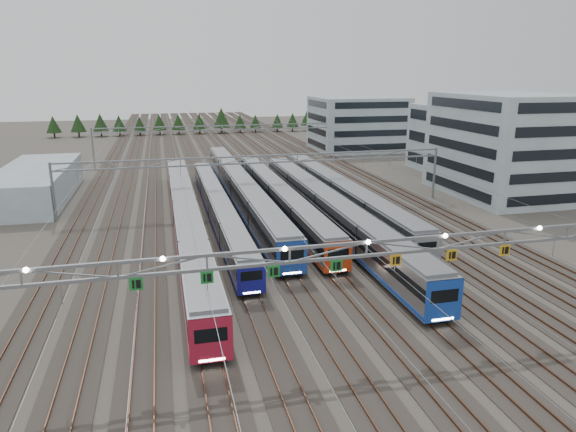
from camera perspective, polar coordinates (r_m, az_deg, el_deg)
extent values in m
plane|color=#47423A|center=(39.71, 8.27, -13.63)|extent=(400.00, 400.00, 0.00)
cube|color=#2D2823|center=(134.01, -7.97, 7.23)|extent=(54.00, 260.00, 0.08)
cube|color=brown|center=(133.83, -18.94, 6.58)|extent=(0.08, 260.00, 0.16)
cube|color=brown|center=(138.91, 2.62, 7.71)|extent=(0.08, 260.00, 0.16)
cube|color=brown|center=(133.92, -8.28, 7.26)|extent=(0.08, 260.00, 0.16)
cube|color=brown|center=(134.07, -7.67, 7.30)|extent=(0.08, 260.00, 0.16)
cube|color=black|center=(66.45, -11.27, -1.17)|extent=(2.47, 64.60, 0.37)
cube|color=#A0A3A8|center=(65.96, -11.35, 0.33)|extent=(2.91, 65.91, 3.28)
cube|color=black|center=(65.86, -11.37, 0.66)|extent=(2.97, 65.58, 0.99)
cube|color=#B21B35|center=(66.33, -11.29, -0.81)|extent=(2.96, 65.58, 0.36)
cube|color=slate|center=(65.53, -11.44, 1.80)|extent=(2.62, 64.60, 0.26)
cube|color=#B21B35|center=(35.26, -8.54, -13.50)|extent=(2.93, 0.12, 3.28)
cube|color=black|center=(35.05, -8.56, -12.96)|extent=(2.18, 0.10, 0.99)
cube|color=white|center=(35.92, -8.44, -15.54)|extent=(1.75, 0.06, 0.16)
cube|color=black|center=(70.13, -7.75, -0.14)|extent=(2.15, 51.37, 0.33)
cube|color=#A0A3A8|center=(69.72, -7.80, 1.11)|extent=(2.53, 52.41, 2.85)
cube|color=black|center=(69.64, -7.81, 1.38)|extent=(2.59, 52.15, 0.86)
cube|color=#181890|center=(70.03, -7.76, 0.16)|extent=(2.58, 52.15, 0.32)
cube|color=slate|center=(69.36, -7.85, 2.32)|extent=(2.28, 51.37, 0.23)
cube|color=#181890|center=(45.06, -4.09, -7.02)|extent=(2.55, 0.12, 2.85)
cube|color=black|center=(44.91, -4.09, -6.63)|extent=(1.90, 0.10, 0.86)
cube|color=white|center=(45.50, -4.04, -8.49)|extent=(1.52, 0.06, 0.14)
cube|color=black|center=(79.37, -5.26, 1.82)|extent=(2.58, 62.60, 0.39)
cube|color=#A0A3A8|center=(78.94, -5.29, 3.15)|extent=(3.03, 63.88, 3.41)
cube|color=black|center=(78.85, -5.30, 3.44)|extent=(3.09, 63.56, 1.03)
cube|color=#1E44A7|center=(79.26, -5.26, 2.14)|extent=(3.08, 63.56, 0.38)
cube|color=slate|center=(78.57, -5.32, 4.44)|extent=(2.73, 62.60, 0.27)
cube|color=#1E44A7|center=(48.84, 0.45, -4.71)|extent=(3.05, 0.12, 3.41)
cube|color=black|center=(48.67, 0.46, -4.27)|extent=(2.27, 0.10, 1.03)
cube|color=white|center=(49.32, 0.46, -6.35)|extent=(1.82, 0.06, 0.16)
cube|color=black|center=(74.26, -1.09, 0.91)|extent=(2.39, 51.15, 0.36)
cube|color=#A0A3A8|center=(73.84, -1.10, 2.22)|extent=(2.81, 52.19, 3.16)
cube|color=black|center=(73.75, -1.10, 2.51)|extent=(2.87, 51.93, 0.95)
cube|color=red|center=(74.16, -1.09, 1.22)|extent=(2.86, 51.93, 0.35)
cube|color=slate|center=(73.47, -1.10, 3.50)|extent=(2.53, 51.15, 0.25)
cube|color=red|center=(49.81, 5.59, -4.56)|extent=(2.83, 0.12, 3.16)
cube|color=black|center=(49.66, 5.61, -4.16)|extent=(2.11, 0.10, 0.95)
cube|color=white|center=(50.25, 5.57, -6.06)|extent=(1.69, 0.06, 0.15)
cube|color=black|center=(67.51, 4.25, -0.63)|extent=(2.63, 57.41, 0.40)
cube|color=#A0A3A8|center=(66.99, 4.28, 0.95)|extent=(3.10, 58.59, 3.48)
cube|color=black|center=(66.89, 4.29, 1.30)|extent=(3.16, 58.29, 1.05)
cube|color=#1945B5|center=(67.38, 4.26, -0.25)|extent=(3.15, 58.29, 0.39)
cube|color=slate|center=(66.55, 4.31, 2.49)|extent=(2.79, 57.41, 0.28)
cube|color=#1945B5|center=(41.77, 16.93, -9.02)|extent=(3.12, 0.12, 3.48)
cube|color=black|center=(41.57, 17.00, -8.51)|extent=(2.32, 0.10, 1.05)
cube|color=white|center=(42.36, 16.81, -10.92)|extent=(1.86, 0.06, 0.17)
cube|color=black|center=(75.46, 5.82, 1.08)|extent=(2.60, 50.28, 0.39)
cube|color=#A0A3A8|center=(75.00, 5.86, 2.49)|extent=(3.06, 51.31, 3.45)
cube|color=black|center=(74.91, 5.87, 2.80)|extent=(3.12, 51.05, 1.04)
cube|color=gray|center=(75.34, 5.83, 1.42)|extent=(3.11, 51.05, 0.38)
cube|color=slate|center=(74.61, 5.90, 3.86)|extent=(2.76, 50.28, 0.27)
cube|color=gray|center=(52.56, 15.25, -3.76)|extent=(3.08, 0.12, 3.45)
cube|color=black|center=(52.41, 15.29, -3.34)|extent=(2.30, 0.10, 1.04)
cube|color=white|center=(53.02, 15.16, -5.31)|extent=(1.84, 0.06, 0.16)
cube|color=gray|center=(36.56, 8.75, -2.90)|extent=(56.00, 0.22, 0.22)
cube|color=gray|center=(36.88, 8.68, -4.37)|extent=(56.00, 0.22, 0.22)
cube|color=#19812E|center=(34.42, -16.52, -7.25)|extent=(0.85, 0.06, 0.85)
cube|color=#19812E|center=(34.44, -8.99, -6.76)|extent=(0.85, 0.06, 0.85)
cube|color=#19812E|center=(35.03, -1.60, -6.16)|extent=(0.85, 0.06, 0.85)
cube|color=#19812E|center=(36.18, 5.41, -5.50)|extent=(0.85, 0.06, 0.85)
cube|color=gold|center=(37.84, 11.88, -4.82)|extent=(0.85, 0.06, 0.85)
cube|color=gold|center=(39.93, 17.74, -4.15)|extent=(0.85, 0.06, 0.85)
cube|color=gold|center=(42.40, 22.95, -3.51)|extent=(0.85, 0.06, 0.85)
cylinder|color=gray|center=(74.93, -24.65, 2.41)|extent=(0.36, 0.36, 8.00)
cylinder|color=gray|center=(84.48, 15.95, 4.60)|extent=(0.36, 0.36, 8.00)
cube|color=gray|center=(74.09, -3.15, 6.69)|extent=(56.00, 0.22, 0.22)
cube|color=gray|center=(74.25, -3.14, 5.92)|extent=(56.00, 0.22, 0.22)
cylinder|color=gray|center=(118.79, -20.89, 7.22)|extent=(0.36, 0.36, 8.00)
cylinder|color=gray|center=(125.04, 5.73, 8.54)|extent=(0.36, 0.36, 8.00)
cube|color=gray|center=(118.27, -7.32, 9.94)|extent=(56.00, 0.22, 0.22)
cube|color=gray|center=(118.37, -7.30, 9.46)|extent=(56.00, 0.22, 0.22)
cube|color=#95ABB2|center=(90.30, 23.37, 7.23)|extent=(18.00, 22.00, 16.15)
cube|color=#95ABB2|center=(109.52, 18.27, 8.19)|extent=(14.00, 16.00, 13.13)
cube|color=#95ABB2|center=(134.96, 7.74, 10.13)|extent=(22.00, 18.00, 13.34)
cube|color=#95ABB2|center=(90.25, -26.21, 3.27)|extent=(10.00, 30.00, 4.93)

